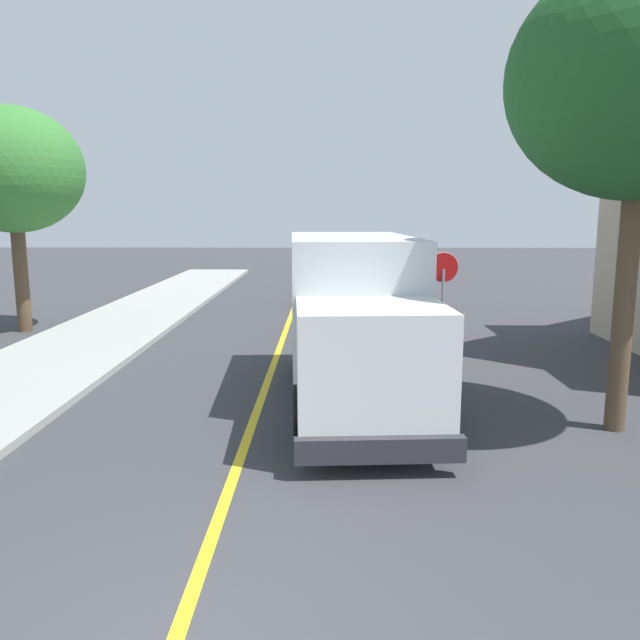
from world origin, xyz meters
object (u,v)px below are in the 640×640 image
object	(u,v)px
parked_car_near	(358,305)
street_tree_down_block	(13,171)
parked_car_far	(353,271)
stop_sign	(443,282)
parked_car_mid	(345,284)
box_truck	(354,311)

from	to	relation	value
parked_car_near	street_tree_down_block	xyz separation A→B (m)	(-10.39, -0.31, 4.10)
street_tree_down_block	parked_car_far	bearing A→B (deg)	47.68
stop_sign	street_tree_down_block	size ratio (longest dim) A/B	0.39
parked_car_mid	stop_sign	xyz separation A→B (m)	(2.32, -8.85, 1.06)
parked_car_far	parked_car_near	bearing A→B (deg)	-91.51
box_truck	parked_car_mid	world-z (taller)	box_truck
parked_car_far	stop_sign	distance (m)	14.63
parked_car_near	parked_car_mid	distance (m)	5.80
parked_car_mid	box_truck	bearing A→B (deg)	-90.83
parked_car_mid	stop_sign	bearing A→B (deg)	-75.32
box_truck	parked_car_mid	bearing A→B (deg)	89.17
parked_car_near	parked_car_mid	bearing A→B (deg)	92.40
box_truck	stop_sign	world-z (taller)	box_truck
parked_car_near	stop_sign	xyz separation A→B (m)	(2.08, -3.05, 1.06)
parked_car_near	street_tree_down_block	distance (m)	11.17
parked_car_far	street_tree_down_block	size ratio (longest dim) A/B	0.66
parked_car_far	street_tree_down_block	bearing A→B (deg)	-132.32
street_tree_down_block	stop_sign	bearing A→B (deg)	-12.41
parked_car_far	street_tree_down_block	distance (m)	16.40
street_tree_down_block	parked_car_near	bearing A→B (deg)	1.71
box_truck	parked_car_mid	xyz separation A→B (m)	(0.19, 13.13, -0.97)
street_tree_down_block	parked_car_mid	bearing A→B (deg)	31.05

